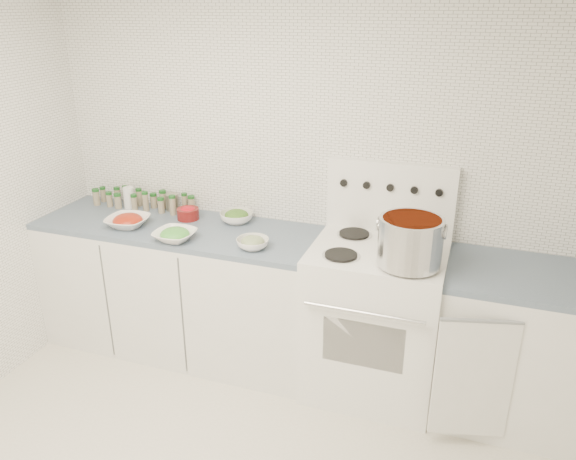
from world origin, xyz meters
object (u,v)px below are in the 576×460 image
(stock_pot, at_px, (410,240))
(bowl_snowpea, at_px, (175,235))
(bowl_tomato, at_px, (128,221))
(stove, at_px, (375,315))

(stock_pot, xyz_separation_m, bowl_snowpea, (-1.38, -0.04, -0.15))
(bowl_tomato, height_order, bowl_snowpea, bowl_tomato)
(bowl_tomato, bearing_deg, bowl_snowpea, -13.78)
(stock_pot, distance_m, bowl_snowpea, 1.39)
(stock_pot, bearing_deg, bowl_tomato, 178.05)
(stock_pot, relative_size, bowl_tomato, 1.28)
(stove, distance_m, bowl_snowpea, 1.29)
(bowl_snowpea, bearing_deg, bowl_tomato, 166.22)
(stock_pot, bearing_deg, bowl_snowpea, -178.49)
(stove, xyz_separation_m, bowl_snowpea, (-1.19, -0.21, 0.44))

